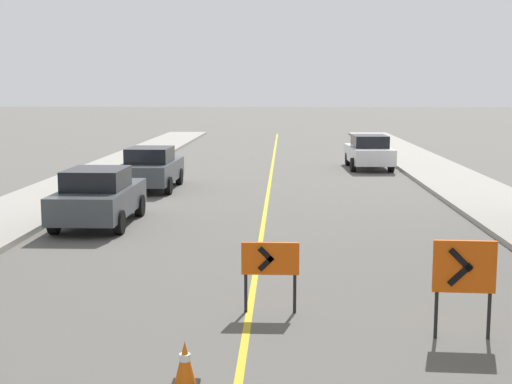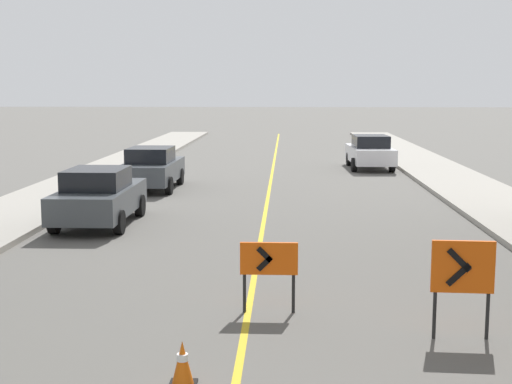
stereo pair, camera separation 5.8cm
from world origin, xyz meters
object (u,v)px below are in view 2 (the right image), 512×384
Objects in this scene: arrow_barricade_primary at (269,262)px; arrow_barricade_secondary at (463,271)px; parked_car_curb_mid at (152,168)px; parked_car_curb_near at (99,196)px; traffic_cone_fourth at (183,364)px; parked_car_curb_far at (370,152)px.

arrow_barricade_secondary reaches higher than arrow_barricade_primary.
parked_car_curb_mid is at bearing 118.84° from arrow_barricade_secondary.
arrow_barricade_primary is at bearing -57.06° from parked_car_curb_near.
traffic_cone_fourth is at bearing -69.80° from parked_car_curb_near.
parked_car_curb_near is 7.03m from parked_car_curb_mid.
parked_car_curb_near is 16.93m from parked_car_curb_far.
parked_car_curb_near reaches higher than arrow_barricade_secondary.
parked_car_curb_mid is (-7.69, 15.82, -0.25)m from arrow_barricade_secondary.
parked_car_curb_near is (-7.83, 8.79, -0.25)m from arrow_barricade_secondary.
parked_car_curb_near reaches higher than traffic_cone_fourth.
arrow_barricade_primary is at bearing -103.30° from parked_car_curb_far.
parked_car_curb_mid is at bearing 107.83° from arrow_barricade_primary.
traffic_cone_fourth is at bearing -108.65° from arrow_barricade_primary.
arrow_barricade_primary is at bearing 161.44° from arrow_barricade_secondary.
parked_car_curb_far is (1.28, 23.06, -0.25)m from arrow_barricade_secondary.
traffic_cone_fourth is 11.38m from parked_car_curb_near.
parked_car_curb_near is at bearing 134.62° from arrow_barricade_secondary.
parked_car_curb_near and parked_car_curb_mid have the same top height.
arrow_barricade_primary is (1.02, 3.05, 0.58)m from traffic_cone_fourth.
arrow_barricade_primary is 0.28× the size of parked_car_curb_mid.
parked_car_curb_near is at bearing 122.56° from arrow_barricade_primary.
arrow_barricade_secondary is at bearing -63.12° from parked_car_curb_mid.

